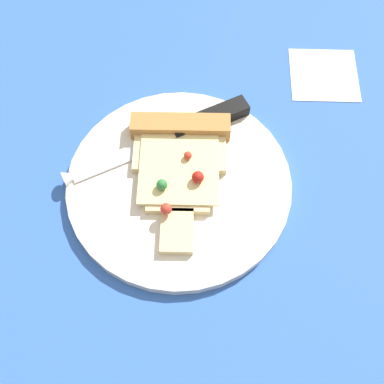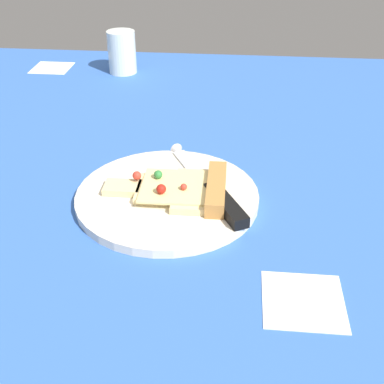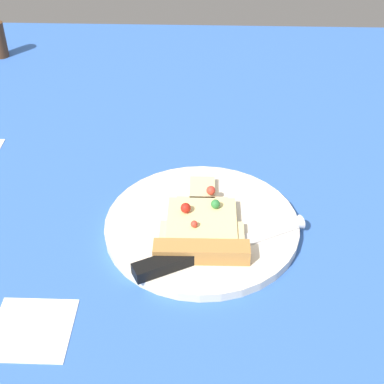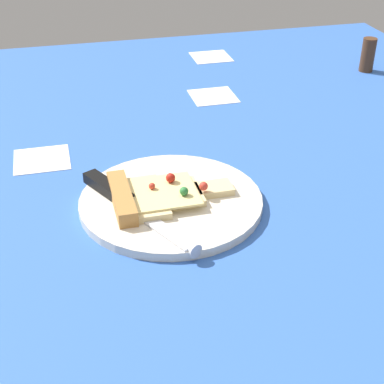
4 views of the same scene
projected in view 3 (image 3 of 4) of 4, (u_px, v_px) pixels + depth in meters
The scene contains 4 objects.
ground_plane at pixel (165, 243), 76.56cm from camera, with size 151.87×151.87×3.00cm.
plate at pixel (202, 226), 76.19cm from camera, with size 26.27×26.27×1.29cm, color silver.
pizza_slice at pixel (202, 230), 73.30cm from camera, with size 12.03×17.49×2.69cm.
knife at pixel (206, 251), 70.37cm from camera, with size 22.24×12.98×2.45cm.
Camera 3 is at (5.66, -56.27, 50.71)cm, focal length 52.52 mm.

